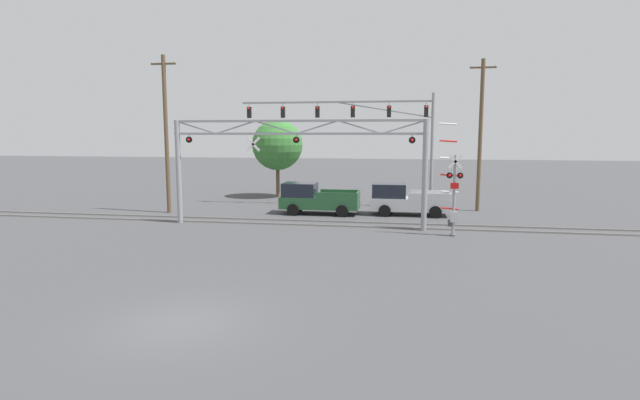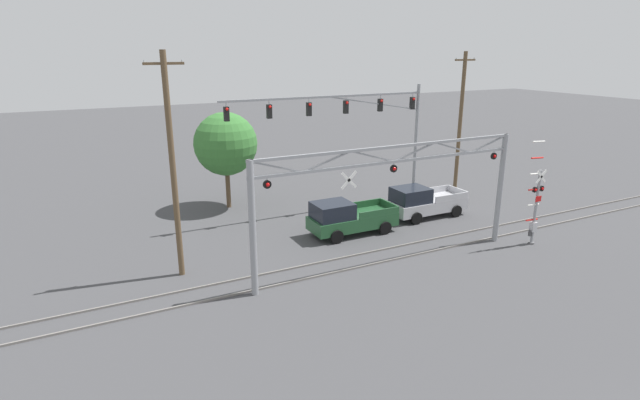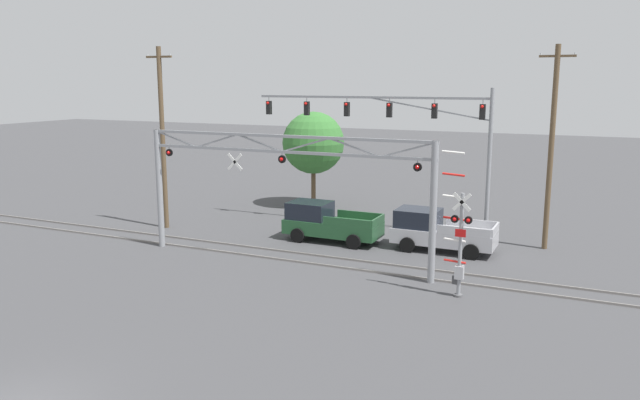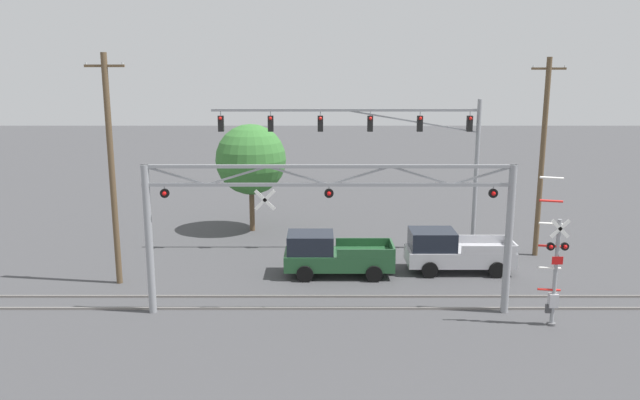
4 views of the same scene
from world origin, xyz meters
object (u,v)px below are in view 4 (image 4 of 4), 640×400
(crossing_gantry, at_px, (327,217))
(background_tree_beyond_span, at_px, (249,160))
(utility_pole_left, at_px, (109,169))
(utility_pole_right, at_px, (540,156))
(pickup_truck_following, at_px, (450,251))
(crossing_signal_mast, at_px, (552,272))
(pickup_truck_lead, at_px, (329,255))
(traffic_signal_span, at_px, (397,141))

(crossing_gantry, relative_size, background_tree_beyond_span, 2.26)
(crossing_gantry, bearing_deg, utility_pole_left, 159.95)
(utility_pole_right, bearing_deg, pickup_truck_following, -152.29)
(crossing_gantry, relative_size, pickup_truck_following, 2.85)
(pickup_truck_following, relative_size, background_tree_beyond_span, 0.79)
(crossing_signal_mast, relative_size, utility_pole_left, 0.56)
(utility_pole_left, bearing_deg, background_tree_beyond_span, 61.10)
(crossing_gantry, height_order, utility_pole_right, utility_pole_right)
(utility_pole_right, distance_m, background_tree_beyond_span, 17.07)
(crossing_signal_mast, distance_m, pickup_truck_lead, 10.79)
(utility_pole_right, bearing_deg, traffic_signal_span, 173.50)
(crossing_signal_mast, height_order, utility_pole_right, utility_pole_right)
(traffic_signal_span, height_order, utility_pole_right, utility_pole_right)
(traffic_signal_span, relative_size, pickup_truck_following, 2.74)
(pickup_truck_following, xyz_separation_m, utility_pole_left, (-16.39, -1.78, 4.53))
(pickup_truck_lead, bearing_deg, background_tree_beyond_span, 119.52)
(crossing_signal_mast, bearing_deg, pickup_truck_lead, 144.73)
(crossing_gantry, xyz_separation_m, background_tree_beyond_span, (-4.65, 13.42, 0.40))
(utility_pole_left, xyz_separation_m, background_tree_beyond_span, (5.39, 9.76, -1.02))
(crossing_gantry, relative_size, crossing_signal_mast, 2.50)
(utility_pole_left, bearing_deg, pickup_truck_lead, 6.62)
(traffic_signal_span, distance_m, pickup_truck_lead, 7.66)
(crossing_gantry, xyz_separation_m, utility_pole_left, (-10.04, 3.66, 1.41))
(crossing_gantry, relative_size, pickup_truck_lead, 2.82)
(utility_pole_right, bearing_deg, crossing_signal_mast, -105.31)
(crossing_gantry, bearing_deg, pickup_truck_following, 40.63)
(utility_pole_left, bearing_deg, traffic_signal_span, 21.01)
(pickup_truck_following, bearing_deg, background_tree_beyond_span, 144.04)
(crossing_gantry, xyz_separation_m, pickup_truck_lead, (0.20, 4.85, -3.11))
(utility_pole_left, distance_m, background_tree_beyond_span, 11.19)
(pickup_truck_lead, distance_m, utility_pole_right, 12.65)
(crossing_signal_mast, bearing_deg, pickup_truck_following, 111.04)
(crossing_gantry, bearing_deg, pickup_truck_lead, 87.63)
(crossing_signal_mast, height_order, pickup_truck_following, crossing_signal_mast)
(traffic_signal_span, xyz_separation_m, background_tree_beyond_span, (-8.63, 4.38, -1.66))
(crossing_signal_mast, height_order, background_tree_beyond_span, background_tree_beyond_span)
(pickup_truck_following, height_order, utility_pole_left, utility_pole_left)
(background_tree_beyond_span, bearing_deg, utility_pole_right, -17.90)
(pickup_truck_following, distance_m, utility_pole_left, 17.09)
(traffic_signal_span, xyz_separation_m, pickup_truck_lead, (-3.78, -4.20, -5.17))
(crossing_signal_mast, bearing_deg, crossing_gantry, 171.50)
(crossing_gantry, bearing_deg, background_tree_beyond_span, 109.11)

